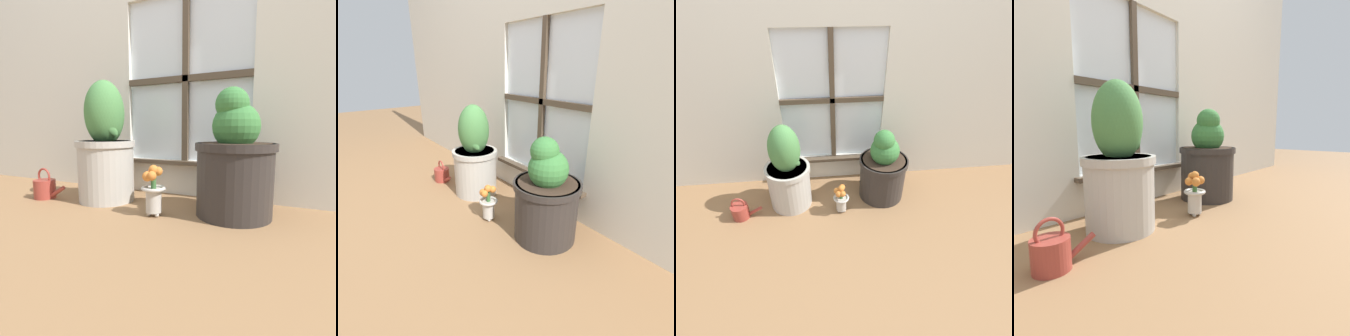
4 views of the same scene
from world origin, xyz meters
The scene contains 5 objects.
ground_plane centered at (0.00, 0.00, 0.00)m, with size 10.00×10.00×0.00m, color olive.
potted_plant_left centered at (-0.35, 0.25, 0.28)m, with size 0.32×0.32×0.66m.
potted_plant_right centered at (0.35, 0.27, 0.24)m, with size 0.36×0.36×0.58m.
flower_vase centered at (0.02, 0.11, 0.12)m, with size 0.11×0.11×0.24m.
watering_can centered at (-0.71, 0.13, 0.06)m, with size 0.22×0.12×0.18m.
Camera 1 is at (0.57, -0.92, 0.39)m, focal length 28.00 mm.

